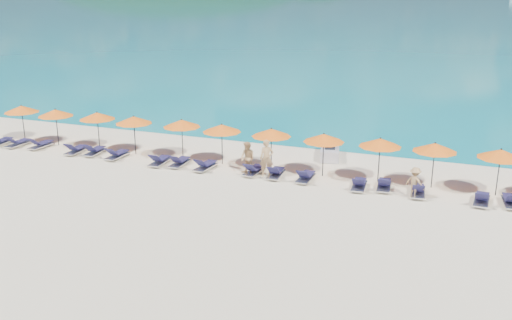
% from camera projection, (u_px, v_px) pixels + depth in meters
% --- Properties ---
extents(ground, '(1400.00, 1400.00, 0.00)m').
position_uv_depth(ground, '(232.00, 204.00, 25.47)').
color(ground, beige).
extents(headland_main, '(374.00, 242.00, 126.50)m').
position_uv_depth(headland_main, '(175.00, 31.00, 621.14)').
color(headland_main, black).
rests_on(headland_main, ground).
extents(headland_small, '(162.00, 126.00, 85.50)m').
position_uv_depth(headland_small, '(313.00, 30.00, 587.01)').
color(headland_small, black).
rests_on(headland_small, ground).
extents(jetski, '(1.58, 2.87, 0.97)m').
position_uv_depth(jetski, '(330.00, 150.00, 32.29)').
color(jetski, silver).
rests_on(jetski, ground).
extents(beachgoer_a, '(0.82, 0.69, 1.90)m').
position_uv_depth(beachgoer_a, '(267.00, 158.00, 28.94)').
color(beachgoer_a, tan).
rests_on(beachgoer_a, ground).
extents(beachgoer_b, '(0.96, 0.78, 1.72)m').
position_uv_depth(beachgoer_b, '(248.00, 158.00, 29.24)').
color(beachgoer_b, tan).
rests_on(beachgoer_b, ground).
extents(beachgoer_c, '(1.02, 0.77, 1.44)m').
position_uv_depth(beachgoer_c, '(415.00, 182.00, 26.10)').
color(beachgoer_c, tan).
rests_on(beachgoer_c, ground).
extents(umbrella_0, '(2.10, 2.10, 2.28)m').
position_uv_depth(umbrella_0, '(21.00, 109.00, 35.33)').
color(umbrella_0, black).
rests_on(umbrella_0, ground).
extents(umbrella_1, '(2.10, 2.10, 2.28)m').
position_uv_depth(umbrella_1, '(55.00, 113.00, 34.27)').
color(umbrella_1, black).
rests_on(umbrella_1, ground).
extents(umbrella_2, '(2.10, 2.10, 2.28)m').
position_uv_depth(umbrella_2, '(97.00, 116.00, 33.46)').
color(umbrella_2, black).
rests_on(umbrella_2, ground).
extents(umbrella_3, '(2.10, 2.10, 2.28)m').
position_uv_depth(umbrella_3, '(134.00, 120.00, 32.46)').
color(umbrella_3, black).
rests_on(umbrella_3, ground).
extents(umbrella_4, '(2.10, 2.10, 2.28)m').
position_uv_depth(umbrella_4, '(182.00, 123.00, 31.65)').
color(umbrella_4, black).
rests_on(umbrella_4, ground).
extents(umbrella_5, '(2.10, 2.10, 2.28)m').
position_uv_depth(umbrella_5, '(222.00, 128.00, 30.58)').
color(umbrella_5, black).
rests_on(umbrella_5, ground).
extents(umbrella_6, '(2.10, 2.10, 2.28)m').
position_uv_depth(umbrella_6, '(271.00, 133.00, 29.67)').
color(umbrella_6, black).
rests_on(umbrella_6, ground).
extents(umbrella_7, '(2.10, 2.10, 2.28)m').
position_uv_depth(umbrella_7, '(324.00, 138.00, 28.64)').
color(umbrella_7, black).
rests_on(umbrella_7, ground).
extents(umbrella_8, '(2.10, 2.10, 2.28)m').
position_uv_depth(umbrella_8, '(380.00, 142.00, 27.80)').
color(umbrella_8, black).
rests_on(umbrella_8, ground).
extents(umbrella_9, '(2.10, 2.10, 2.28)m').
position_uv_depth(umbrella_9, '(435.00, 147.00, 26.97)').
color(umbrella_9, black).
rests_on(umbrella_9, ground).
extents(umbrella_10, '(2.10, 2.10, 2.28)m').
position_uv_depth(umbrella_10, '(501.00, 154.00, 25.94)').
color(umbrella_10, black).
rests_on(umbrella_10, ground).
extents(lounger_0, '(0.75, 1.74, 0.66)m').
position_uv_depth(lounger_0, '(1.00, 141.00, 34.79)').
color(lounger_0, silver).
rests_on(lounger_0, ground).
extents(lounger_1, '(0.67, 1.72, 0.66)m').
position_uv_depth(lounger_1, '(18.00, 143.00, 34.51)').
color(lounger_1, silver).
rests_on(lounger_1, ground).
extents(lounger_2, '(0.71, 1.73, 0.66)m').
position_uv_depth(lounger_2, '(41.00, 144.00, 34.13)').
color(lounger_2, silver).
rests_on(lounger_2, ground).
extents(lounger_3, '(0.72, 1.73, 0.66)m').
position_uv_depth(lounger_3, '(76.00, 149.00, 33.07)').
color(lounger_3, silver).
rests_on(lounger_3, ground).
extents(lounger_4, '(0.78, 1.75, 0.66)m').
position_uv_depth(lounger_4, '(95.00, 151.00, 32.82)').
color(lounger_4, silver).
rests_on(lounger_4, ground).
extents(lounger_5, '(0.66, 1.71, 0.66)m').
position_uv_depth(lounger_5, '(117.00, 154.00, 32.13)').
color(lounger_5, silver).
rests_on(lounger_5, ground).
extents(lounger_6, '(0.70, 1.73, 0.66)m').
position_uv_depth(lounger_6, '(160.00, 161.00, 31.00)').
color(lounger_6, silver).
rests_on(lounger_6, ground).
extents(lounger_7, '(0.68, 1.72, 0.66)m').
position_uv_depth(lounger_7, '(180.00, 162.00, 30.79)').
color(lounger_7, silver).
rests_on(lounger_7, ground).
extents(lounger_8, '(0.77, 1.75, 0.66)m').
position_uv_depth(lounger_8, '(205.00, 165.00, 30.15)').
color(lounger_8, silver).
rests_on(lounger_8, ground).
extents(lounger_9, '(0.74, 1.74, 0.66)m').
position_uv_depth(lounger_9, '(254.00, 170.00, 29.42)').
color(lounger_9, silver).
rests_on(lounger_9, ground).
extents(lounger_10, '(0.75, 1.74, 0.66)m').
position_uv_depth(lounger_10, '(276.00, 173.00, 28.98)').
color(lounger_10, silver).
rests_on(lounger_10, ground).
extents(lounger_11, '(0.64, 1.71, 0.66)m').
position_uv_depth(lounger_11, '(306.00, 176.00, 28.40)').
color(lounger_11, silver).
rests_on(lounger_11, ground).
extents(lounger_12, '(0.75, 1.74, 0.66)m').
position_uv_depth(lounger_12, '(359.00, 184.00, 27.31)').
color(lounger_12, silver).
rests_on(lounger_12, ground).
extents(lounger_13, '(0.78, 1.75, 0.66)m').
position_uv_depth(lounger_13, '(384.00, 185.00, 27.24)').
color(lounger_13, silver).
rests_on(lounger_13, ground).
extents(lounger_14, '(0.79, 1.76, 0.66)m').
position_uv_depth(lounger_14, '(418.00, 191.00, 26.45)').
color(lounger_14, silver).
rests_on(lounger_14, ground).
extents(lounger_15, '(0.73, 1.74, 0.66)m').
position_uv_depth(lounger_15, '(482.00, 199.00, 25.41)').
color(lounger_15, silver).
rests_on(lounger_15, ground).
extents(lounger_16, '(0.78, 1.75, 0.66)m').
position_uv_depth(lounger_16, '(511.00, 201.00, 25.20)').
color(lounger_16, silver).
rests_on(lounger_16, ground).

